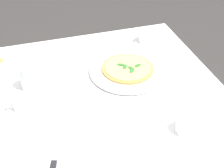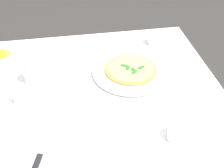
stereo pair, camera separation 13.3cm
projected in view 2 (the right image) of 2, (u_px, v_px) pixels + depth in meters
The scene contains 10 objects.
dining_table at pixel (92, 125), 1.34m from camera, with size 1.15×1.15×0.74m.
pizza_plate at pixel (131, 72), 1.41m from camera, with size 0.35×0.35×0.02m.
pizza at pixel (131, 69), 1.41m from camera, with size 0.24×0.24×0.02m.
coffee_cup_center_back at pixel (22, 97), 1.25m from camera, with size 0.13×0.13×0.06m.
coffee_cup_back_corner at pixel (178, 133), 1.09m from camera, with size 0.13×0.13×0.06m.
coffee_cup_right_edge at pixel (156, 39), 1.60m from camera, with size 0.13×0.13×0.07m.
water_glass_near_right at pixel (31, 73), 1.35m from camera, with size 0.07×0.07×0.11m.
napkin_folded at pixel (42, 155), 1.04m from camera, with size 0.24×0.18×0.02m.
dinner_knife at pixel (41, 152), 1.03m from camera, with size 0.19×0.07×0.01m.
citrus_bowl at pixel (3, 58), 1.47m from camera, with size 0.15×0.15×0.07m.
Camera 2 is at (-0.94, 0.07, 1.58)m, focal length 49.56 mm.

